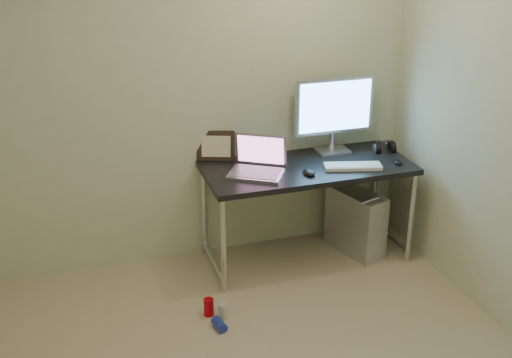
% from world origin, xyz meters
% --- Properties ---
extents(wall_back, '(3.50, 0.02, 2.50)m').
position_xyz_m(wall_back, '(0.00, 1.75, 1.25)').
color(wall_back, beige).
rests_on(wall_back, ground).
extents(desk, '(1.50, 0.65, 0.75)m').
position_xyz_m(desk, '(0.89, 1.42, 0.67)').
color(desk, black).
rests_on(desk, ground).
extents(tower_computer, '(0.34, 0.51, 0.52)m').
position_xyz_m(tower_computer, '(1.29, 1.40, 0.25)').
color(tower_computer, silver).
rests_on(tower_computer, ground).
extents(cable_a, '(0.01, 0.16, 0.69)m').
position_xyz_m(cable_a, '(1.24, 1.70, 0.40)').
color(cable_a, black).
rests_on(cable_a, ground).
extents(cable_b, '(0.02, 0.11, 0.71)m').
position_xyz_m(cable_b, '(1.33, 1.68, 0.38)').
color(cable_b, black).
rests_on(cable_b, ground).
extents(can_red, '(0.08, 0.08, 0.12)m').
position_xyz_m(can_red, '(0.01, 0.91, 0.06)').
color(can_red, '#B90610').
rests_on(can_red, ground).
extents(can_white, '(0.08, 0.08, 0.11)m').
position_xyz_m(can_white, '(0.09, 0.84, 0.05)').
color(can_white, silver).
rests_on(can_white, ground).
extents(can_blue, '(0.09, 0.13, 0.06)m').
position_xyz_m(can_blue, '(0.04, 0.74, 0.03)').
color(can_blue, '#1E31A1').
rests_on(can_blue, ground).
extents(laptop, '(0.47, 0.45, 0.25)m').
position_xyz_m(laptop, '(0.51, 1.41, 0.81)').
color(laptop, silver).
rests_on(laptop, desk).
extents(monitor, '(0.61, 0.18, 0.57)m').
position_xyz_m(monitor, '(1.16, 1.62, 1.08)').
color(monitor, silver).
rests_on(monitor, desk).
extents(keyboard, '(0.42, 0.23, 0.02)m').
position_xyz_m(keyboard, '(1.17, 1.28, 0.76)').
color(keyboard, white).
rests_on(keyboard, desk).
extents(mouse_right, '(0.08, 0.11, 0.03)m').
position_xyz_m(mouse_right, '(1.52, 1.26, 0.77)').
color(mouse_right, black).
rests_on(mouse_right, desk).
extents(mouse_left, '(0.08, 0.13, 0.04)m').
position_xyz_m(mouse_left, '(0.83, 1.27, 0.77)').
color(mouse_left, black).
rests_on(mouse_left, desk).
extents(headphones, '(0.17, 0.10, 0.11)m').
position_xyz_m(headphones, '(1.54, 1.51, 0.78)').
color(headphones, black).
rests_on(headphones, desk).
extents(picture_frame, '(0.29, 0.17, 0.22)m').
position_xyz_m(picture_frame, '(0.29, 1.72, 0.86)').
color(picture_frame, black).
rests_on(picture_frame, desk).
extents(webcam, '(0.05, 0.04, 0.13)m').
position_xyz_m(webcam, '(0.54, 1.69, 0.85)').
color(webcam, silver).
rests_on(webcam, desk).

